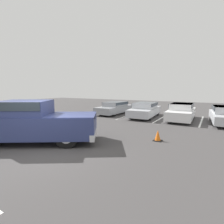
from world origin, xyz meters
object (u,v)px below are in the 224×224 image
at_px(pickup_truck, 33,122).
at_px(parked_sedan_a, 115,107).
at_px(parked_sedan_c, 181,111).
at_px(parked_sedan_b, 145,109).
at_px(traffic_cone, 158,136).

height_order(pickup_truck, parked_sedan_a, pickup_truck).
relative_size(pickup_truck, parked_sedan_c, 1.29).
relative_size(parked_sedan_a, parked_sedan_b, 0.99).
xyz_separation_m(pickup_truck, parked_sedan_a, (-1.17, 9.74, -0.31)).
bearing_deg(traffic_cone, pickup_truck, -148.12).
bearing_deg(traffic_cone, parked_sedan_b, 114.09).
bearing_deg(parked_sedan_a, parked_sedan_b, 86.30).
distance_m(parked_sedan_b, traffic_cone, 7.02).
xyz_separation_m(parked_sedan_a, parked_sedan_c, (6.06, -0.36, 0.05)).
bearing_deg(parked_sedan_b, parked_sedan_a, -99.78).
bearing_deg(pickup_truck, parked_sedan_c, 30.52).
height_order(pickup_truck, parked_sedan_b, pickup_truck).
height_order(parked_sedan_a, parked_sedan_c, parked_sedan_c).
relative_size(pickup_truck, parked_sedan_b, 1.23).
relative_size(parked_sedan_b, traffic_cone, 9.42).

